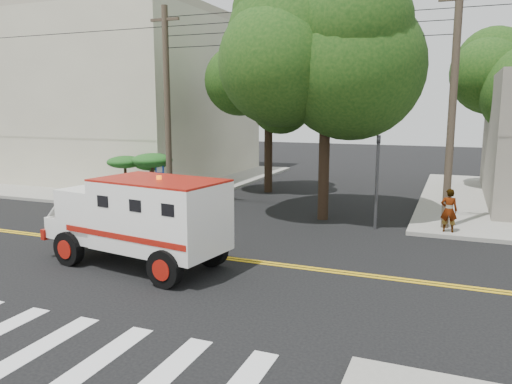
% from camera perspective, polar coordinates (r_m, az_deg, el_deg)
% --- Properties ---
extents(ground, '(100.00, 100.00, 0.00)m').
position_cam_1_polar(ground, '(15.71, -3.72, -7.53)').
color(ground, black).
rests_on(ground, ground).
extents(sidewalk_nw, '(17.00, 17.00, 0.15)m').
position_cam_1_polar(sidewalk_nw, '(33.93, -14.53, 1.65)').
color(sidewalk_nw, gray).
rests_on(sidewalk_nw, ground).
extents(building_left, '(16.00, 14.00, 10.00)m').
position_cam_1_polar(building_left, '(36.03, -16.05, 10.13)').
color(building_left, '#B9B298').
rests_on(building_left, sidewalk_nw).
extents(utility_pole_left, '(0.28, 0.28, 9.00)m').
position_cam_1_polar(utility_pole_left, '(22.97, -10.09, 9.19)').
color(utility_pole_left, '#382D23').
rests_on(utility_pole_left, ground).
extents(utility_pole_right, '(0.28, 0.28, 9.00)m').
position_cam_1_polar(utility_pole_right, '(19.72, 21.50, 8.61)').
color(utility_pole_right, '#382D23').
rests_on(utility_pole_right, ground).
extents(tree_main, '(6.08, 5.70, 9.85)m').
position_cam_1_polar(tree_main, '(20.41, 9.13, 16.77)').
color(tree_main, black).
rests_on(tree_main, ground).
extents(tree_left, '(4.48, 4.20, 7.70)m').
position_cam_1_polar(tree_left, '(26.94, 1.95, 12.00)').
color(tree_left, black).
rests_on(tree_left, ground).
extents(tree_right, '(4.80, 4.50, 8.20)m').
position_cam_1_polar(tree_right, '(29.41, 26.97, 11.49)').
color(tree_right, black).
rests_on(tree_right, ground).
extents(traffic_signal, '(0.15, 0.18, 3.60)m').
position_cam_1_polar(traffic_signal, '(19.46, 13.69, 2.28)').
color(traffic_signal, '#3F3F42').
rests_on(traffic_signal, ground).
extents(accessibility_sign, '(0.45, 0.10, 2.02)m').
position_cam_1_polar(accessibility_sign, '(23.67, -10.88, 1.56)').
color(accessibility_sign, '#3F3F42').
rests_on(accessibility_sign, ground).
extents(palm_planter, '(3.52, 2.63, 2.36)m').
position_cam_1_polar(palm_planter, '(24.68, -12.75, 2.48)').
color(palm_planter, '#1E3314').
rests_on(palm_planter, sidewalk_nw).
extents(armored_truck, '(6.07, 3.05, 2.65)m').
position_cam_1_polar(armored_truck, '(14.92, -13.05, -2.70)').
color(armored_truck, white).
rests_on(armored_truck, ground).
extents(pedestrian_a, '(0.59, 0.39, 1.60)m').
position_cam_1_polar(pedestrian_a, '(19.37, 21.18, -1.97)').
color(pedestrian_a, gray).
rests_on(pedestrian_a, sidewalk_ne).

